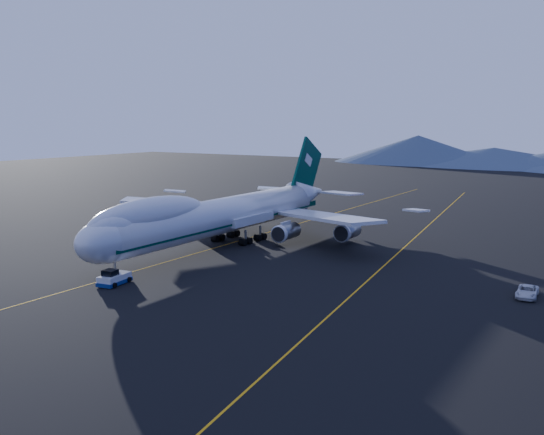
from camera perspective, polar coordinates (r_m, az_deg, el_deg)
The scene contains 6 objects.
ground at distance 112.36m, azimuth -4.71°, elevation -2.67°, with size 500.00×500.00×0.00m, color black.
taxiway_line_main at distance 112.36m, azimuth -4.71°, elevation -2.66°, with size 0.25×220.00×0.01m, color #E89F0D.
taxiway_line_side at distance 106.94m, azimuth 11.63°, elevation -3.42°, with size 0.25×200.00×0.01m, color #E89F0D.
boeing_747 at distance 111.35m, azimuth -4.74°, elevation 0.27°, with size 59.62×72.43×19.37m.
pushback_tug at distance 88.76m, azimuth -14.61°, elevation -5.66°, with size 3.51×5.39×2.20m.
service_van at distance 86.41m, azimuth 22.89°, elevation -6.44°, with size 2.54×5.51×1.53m, color silver.
Camera 1 is at (65.83, -88.14, 22.85)m, focal length 40.00 mm.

